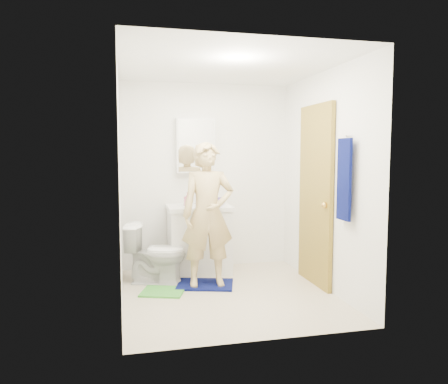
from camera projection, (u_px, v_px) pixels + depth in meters
The scene contains 22 objects.
floor at pixel (228, 295), 4.68m from camera, with size 2.20×2.40×0.02m, color beige.
ceiling at pixel (228, 64), 4.46m from camera, with size 2.20×2.40×0.02m, color white.
wall_back at pixel (206, 176), 5.74m from camera, with size 2.20×0.02×2.40m, color white.
wall_front at pixel (264, 193), 3.40m from camera, with size 2.20×0.02×2.40m, color white.
wall_left at pixel (119, 184), 4.32m from camera, with size 0.02×2.40×2.40m, color white.
wall_right at pixel (325, 181), 4.82m from camera, with size 0.02×2.40×2.40m, color white.
vanity_cabinet at pixel (199, 241), 5.50m from camera, with size 0.75×0.55×0.80m, color white.
countertop at pixel (199, 207), 5.46m from camera, with size 0.79×0.59×0.05m, color white.
sink_basin at pixel (199, 206), 5.46m from camera, with size 0.40×0.40×0.03m, color white.
faucet at pixel (196, 199), 5.62m from camera, with size 0.03×0.03×0.12m, color silver.
medicine_cabinet at pixel (196, 146), 5.61m from camera, with size 0.50×0.12×0.70m, color white.
mirror_panel at pixel (196, 145), 5.55m from camera, with size 0.46×0.01×0.66m, color white.
door at pixel (315, 195), 4.97m from camera, with size 0.05×0.80×2.05m, color #A5892D.
door_knob at pixel (325, 205), 4.66m from camera, with size 0.07×0.07×0.07m, color gold.
towel at pixel (344, 179), 4.25m from camera, with size 0.03×0.24×0.80m, color #080F4F.
towel_hook at pixel (349, 136), 4.22m from camera, with size 0.02×0.02×0.06m, color silver.
toilet at pixel (156, 253), 5.06m from camera, with size 0.39×0.68×0.69m, color white.
bath_mat at pixel (205, 284), 4.97m from camera, with size 0.63×0.45×0.02m, color #080F4F.
green_rug at pixel (163, 292), 4.72m from camera, with size 0.44×0.38×0.02m, color green.
soap_dispenser at pixel (187, 199), 5.39m from camera, with size 0.08×0.08×0.17m, color #CF607A.
toothbrush_cup at pixel (221, 201), 5.59m from camera, with size 0.11×0.11×0.09m, color #5F4495.
man at pixel (208, 214), 4.86m from camera, with size 0.58×0.38×1.60m, color tan.
Camera 1 is at (-1.07, -4.43, 1.51)m, focal length 35.00 mm.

